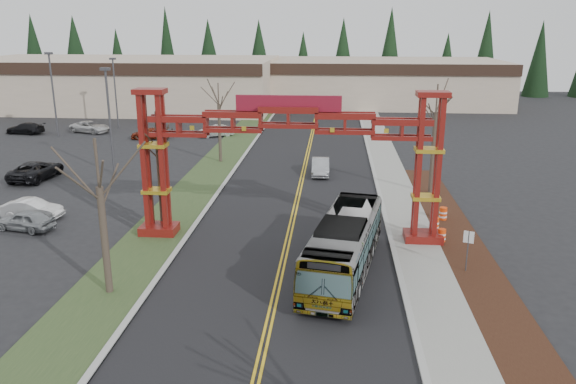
# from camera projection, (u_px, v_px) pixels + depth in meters

# --- Properties ---
(road) EXTENTS (12.00, 110.00, 0.02)m
(road) POSITION_uv_depth(u_px,v_px,m) (296.00, 203.00, 40.69)
(road) COLOR black
(road) RESTS_ON ground
(lane_line_left) EXTENTS (0.12, 100.00, 0.01)m
(lane_line_left) POSITION_uv_depth(u_px,v_px,m) (295.00, 203.00, 40.69)
(lane_line_left) COLOR yellow
(lane_line_left) RESTS_ON road
(lane_line_right) EXTENTS (0.12, 100.00, 0.01)m
(lane_line_right) POSITION_uv_depth(u_px,v_px,m) (298.00, 203.00, 40.67)
(lane_line_right) COLOR yellow
(lane_line_right) RESTS_ON road
(curb_right) EXTENTS (0.30, 110.00, 0.15)m
(curb_right) POSITION_uv_depth(u_px,v_px,m) (382.00, 204.00, 40.18)
(curb_right) COLOR #AFB0AA
(curb_right) RESTS_ON ground
(sidewalk_right) EXTENTS (2.60, 110.00, 0.14)m
(sidewalk_right) POSITION_uv_depth(u_px,v_px,m) (402.00, 205.00, 40.06)
(sidewalk_right) COLOR gray
(sidewalk_right) RESTS_ON ground
(landscape_strip) EXTENTS (2.60, 50.00, 0.12)m
(landscape_strip) POSITION_uv_depth(u_px,v_px,m) (497.00, 307.00, 25.53)
(landscape_strip) COLOR black
(landscape_strip) RESTS_ON ground
(grass_median) EXTENTS (4.00, 110.00, 0.08)m
(grass_median) POSITION_uv_depth(u_px,v_px,m) (188.00, 200.00, 41.32)
(grass_median) COLOR #304723
(grass_median) RESTS_ON ground
(curb_left) EXTENTS (0.30, 110.00, 0.15)m
(curb_left) POSITION_uv_depth(u_px,v_px,m) (213.00, 200.00, 41.16)
(curb_left) COLOR #AFB0AA
(curb_left) RESTS_ON ground
(gateway_arch) EXTENTS (18.20, 1.60, 8.90)m
(gateway_arch) POSITION_uv_depth(u_px,v_px,m) (289.00, 141.00, 32.30)
(gateway_arch) COLOR #63130D
(gateway_arch) RESTS_ON ground
(retail_building_west) EXTENTS (46.00, 22.30, 7.50)m
(retail_building_west) POSITION_uv_depth(u_px,v_px,m) (124.00, 83.00, 86.86)
(retail_building_west) COLOR #BBA78F
(retail_building_west) RESTS_ON ground
(retail_building_east) EXTENTS (38.00, 20.30, 7.00)m
(retail_building_east) POSITION_uv_depth(u_px,v_px,m) (381.00, 82.00, 91.37)
(retail_building_east) COLOR #BBA78F
(retail_building_east) RESTS_ON ground
(conifer_treeline) EXTENTS (116.10, 5.60, 13.00)m
(conifer_treeline) POSITION_uv_depth(u_px,v_px,m) (323.00, 59.00, 102.80)
(conifer_treeline) COLOR black
(conifer_treeline) RESTS_ON ground
(transit_bus) EXTENTS (4.54, 11.22, 3.04)m
(transit_bus) POSITION_uv_depth(u_px,v_px,m) (344.00, 245.00, 28.85)
(transit_bus) COLOR #A6A9AE
(transit_bus) RESTS_ON ground
(silver_sedan) EXTENTS (1.59, 4.27, 1.39)m
(silver_sedan) POSITION_uv_depth(u_px,v_px,m) (320.00, 167.00, 48.24)
(silver_sedan) COLOR #A5A8AD
(silver_sedan) RESTS_ON ground
(parked_car_near_a) EXTENTS (4.00, 2.24, 1.29)m
(parked_car_near_a) POSITION_uv_depth(u_px,v_px,m) (25.00, 220.00, 35.15)
(parked_car_near_a) COLOR #999DA0
(parked_car_near_a) RESTS_ON ground
(parked_car_near_b) EXTENTS (4.05, 1.63, 1.31)m
(parked_car_near_b) POSITION_uv_depth(u_px,v_px,m) (32.00, 209.00, 37.29)
(parked_car_near_b) COLOR white
(parked_car_near_b) RESTS_ON ground
(parked_car_near_c) EXTENTS (2.84, 5.64, 1.53)m
(parked_car_near_c) POSITION_uv_depth(u_px,v_px,m) (36.00, 170.00, 46.82)
(parked_car_near_c) COLOR black
(parked_car_near_c) RESTS_ON ground
(parked_car_mid_a) EXTENTS (4.40, 2.20, 1.23)m
(parked_car_mid_a) POSITION_uv_depth(u_px,v_px,m) (150.00, 133.00, 63.48)
(parked_car_mid_a) COLOR maroon
(parked_car_mid_a) RESTS_ON ground
(parked_car_far_a) EXTENTS (4.26, 2.89, 1.33)m
(parked_car_far_a) POSITION_uv_depth(u_px,v_px,m) (216.00, 131.00, 64.68)
(parked_car_far_a) COLOR silver
(parked_car_far_a) RESTS_ON ground
(parked_car_far_b) EXTENTS (5.35, 3.66, 1.36)m
(parked_car_far_b) POSITION_uv_depth(u_px,v_px,m) (90.00, 127.00, 67.17)
(parked_car_far_b) COLOR silver
(parked_car_far_b) RESTS_ON ground
(parked_car_far_c) EXTENTS (4.79, 2.50, 1.33)m
(parked_car_far_c) POSITION_uv_depth(u_px,v_px,m) (25.00, 128.00, 66.37)
(parked_car_far_c) COLOR black
(parked_car_far_c) RESTS_ON ground
(bare_tree_median_near) EXTENTS (3.43, 3.43, 7.57)m
(bare_tree_median_near) POSITION_uv_depth(u_px,v_px,m) (99.00, 188.00, 25.55)
(bare_tree_median_near) COLOR #382D26
(bare_tree_median_near) RESTS_ON ground
(bare_tree_median_mid) EXTENTS (2.91, 2.91, 7.48)m
(bare_tree_median_mid) POSITION_uv_depth(u_px,v_px,m) (158.00, 144.00, 33.81)
(bare_tree_median_mid) COLOR #382D26
(bare_tree_median_mid) RESTS_ON ground
(bare_tree_median_far) EXTENTS (2.89, 2.89, 7.37)m
(bare_tree_median_far) POSITION_uv_depth(u_px,v_px,m) (219.00, 104.00, 51.30)
(bare_tree_median_far) COLOR #382D26
(bare_tree_median_far) RESTS_ON ground
(bare_tree_right_far) EXTENTS (3.11, 3.11, 8.30)m
(bare_tree_right_far) POSITION_uv_depth(u_px,v_px,m) (436.00, 113.00, 41.04)
(bare_tree_right_far) COLOR #382D26
(bare_tree_right_far) RESTS_ON ground
(light_pole_near) EXTENTS (0.78, 0.39, 9.05)m
(light_pole_near) POSITION_uv_depth(u_px,v_px,m) (109.00, 114.00, 47.20)
(light_pole_near) COLOR #3F3F44
(light_pole_near) RESTS_ON ground
(light_pole_mid) EXTENTS (0.82, 0.41, 9.50)m
(light_pole_mid) POSITION_uv_depth(u_px,v_px,m) (53.00, 88.00, 63.55)
(light_pole_mid) COLOR #3F3F44
(light_pole_mid) RESTS_ON ground
(light_pole_far) EXTENTS (0.75, 0.37, 8.59)m
(light_pole_far) POSITION_uv_depth(u_px,v_px,m) (115.00, 88.00, 68.93)
(light_pole_far) COLOR #3F3F44
(light_pole_far) RESTS_ON ground
(street_sign) EXTENTS (0.50, 0.23, 2.30)m
(street_sign) POSITION_uv_depth(u_px,v_px,m) (468.00, 243.00, 28.75)
(street_sign) COLOR #3F3F44
(street_sign) RESTS_ON ground
(barrel_south) EXTENTS (0.48, 0.48, 0.88)m
(barrel_south) POSITION_uv_depth(u_px,v_px,m) (442.00, 236.00, 33.07)
(barrel_south) COLOR #F8440D
(barrel_south) RESTS_ON ground
(barrel_mid) EXTENTS (0.54, 0.54, 1.00)m
(barrel_mid) POSITION_uv_depth(u_px,v_px,m) (434.00, 225.00, 34.77)
(barrel_mid) COLOR #F8440D
(barrel_mid) RESTS_ON ground
(barrel_north) EXTENTS (0.51, 0.51, 0.94)m
(barrel_north) POSITION_uv_depth(u_px,v_px,m) (443.00, 214.00, 36.80)
(barrel_north) COLOR #F8440D
(barrel_north) RESTS_ON ground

